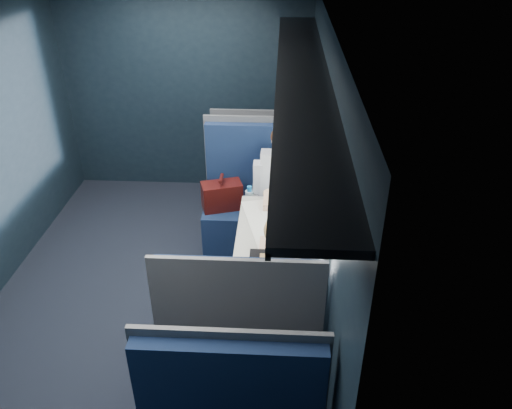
# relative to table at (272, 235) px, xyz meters

# --- Properties ---
(ground) EXTENTS (2.80, 4.20, 0.01)m
(ground) POSITION_rel_table_xyz_m (-1.03, 0.00, -0.67)
(ground) COLOR black
(room_shell) EXTENTS (3.00, 4.40, 2.40)m
(room_shell) POSITION_rel_table_xyz_m (-1.01, 0.00, 0.81)
(room_shell) COLOR black
(room_shell) RESTS_ON ground
(table) EXTENTS (0.62, 1.00, 0.74)m
(table) POSITION_rel_table_xyz_m (0.00, 0.00, 0.00)
(table) COLOR #54565E
(table) RESTS_ON ground
(seat_bay_near) EXTENTS (1.05, 0.62, 1.26)m
(seat_bay_near) POSITION_rel_table_xyz_m (-0.20, 0.87, -0.24)
(seat_bay_near) COLOR #0D1A3C
(seat_bay_near) RESTS_ON ground
(seat_bay_far) EXTENTS (1.04, 0.62, 1.26)m
(seat_bay_far) POSITION_rel_table_xyz_m (-0.18, -0.87, -0.25)
(seat_bay_far) COLOR #0D1A3C
(seat_bay_far) RESTS_ON ground
(seat_row_front) EXTENTS (1.04, 0.51, 1.16)m
(seat_row_front) POSITION_rel_table_xyz_m (-0.18, 1.80, -0.25)
(seat_row_front) COLOR #0D1A3C
(seat_row_front) RESTS_ON ground
(man) EXTENTS (0.53, 0.56, 1.32)m
(man) POSITION_rel_table_xyz_m (0.07, 0.70, 0.06)
(man) COLOR black
(man) RESTS_ON ground
(woman) EXTENTS (0.53, 0.56, 1.32)m
(woman) POSITION_rel_table_xyz_m (0.07, -0.71, 0.06)
(woman) COLOR black
(woman) RESTS_ON ground
(papers) EXTENTS (0.68, 0.84, 0.01)m
(papers) POSITION_rel_table_xyz_m (0.05, 0.10, 0.08)
(papers) COLOR white
(papers) RESTS_ON table
(laptop) EXTENTS (0.27, 0.33, 0.22)m
(laptop) POSITION_rel_table_xyz_m (0.33, 0.07, 0.14)
(laptop) COLOR silver
(laptop) RESTS_ON table
(bottle_small) EXTENTS (0.06, 0.06, 0.20)m
(bottle_small) POSITION_rel_table_xyz_m (0.28, 0.30, 0.16)
(bottle_small) COLOR silver
(bottle_small) RESTS_ON table
(cup) EXTENTS (0.07, 0.07, 0.10)m
(cup) POSITION_rel_table_xyz_m (0.20, 0.44, 0.12)
(cup) COLOR white
(cup) RESTS_ON table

